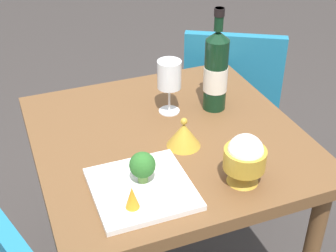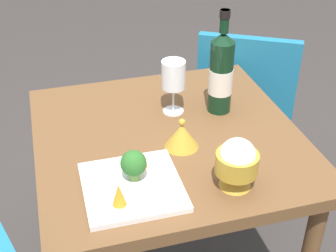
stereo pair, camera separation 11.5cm
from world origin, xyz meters
name	(u,v)px [view 1 (the left image)]	position (x,y,z in m)	size (l,w,h in m)	color
dining_table	(168,162)	(0.00, 0.00, 0.65)	(0.79, 0.79, 0.75)	brown
chair_by_wall	(231,97)	(-0.48, 0.48, 0.53)	(0.55, 0.55, 0.85)	teal
wine_bottle	(216,71)	(-0.09, 0.20, 0.89)	(0.08, 0.08, 0.34)	black
wine_glass	(169,76)	(-0.12, 0.05, 0.88)	(0.08, 0.08, 0.18)	white
rice_bowl	(245,158)	(0.28, 0.10, 0.83)	(0.11, 0.11, 0.14)	gold
rice_bowl_lid	(184,134)	(0.07, 0.02, 0.79)	(0.10, 0.10, 0.09)	gold
serving_plate	(142,189)	(0.22, -0.16, 0.76)	(0.25, 0.25, 0.02)	white
broccoli_floret	(142,166)	(0.20, -0.15, 0.82)	(0.07, 0.07, 0.09)	#729E4C
carrot_garnish_left	(148,160)	(0.15, -0.12, 0.79)	(0.03, 0.03, 0.05)	orange
carrot_garnish_right	(132,197)	(0.28, -0.20, 0.80)	(0.04, 0.04, 0.06)	orange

